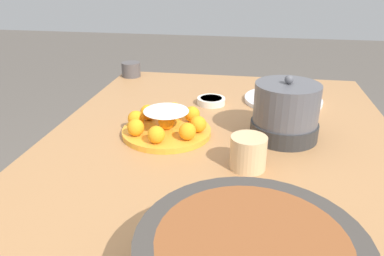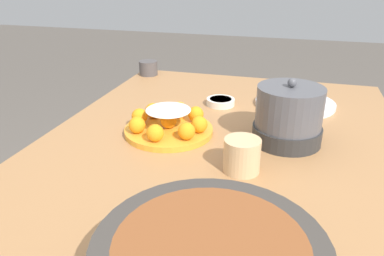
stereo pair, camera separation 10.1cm
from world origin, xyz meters
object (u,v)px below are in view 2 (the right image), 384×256
Objects in this scene: cup_far at (242,155)px; warming_pot at (288,116)px; seafood_platter at (294,101)px; cup_near at (148,68)px; cake_plate at (169,124)px; dining_table at (217,181)px; sauce_bowl at (221,102)px.

warming_pot is (-0.19, 0.09, 0.04)m from cup_far.
seafood_platter is at bearing 177.42° from warming_pot.
seafood_platter is 3.40× the size of cup_near.
seafood_platter is 0.31m from warming_pot.
cake_plate is 0.33m from warming_pot.
warming_pot reaches higher than seafood_platter.
cup_far is at bearing 41.44° from dining_table.
sauce_bowl is 0.34m from warming_pot.
sauce_bowl is at bearing -169.67° from dining_table.
dining_table is at bearing 35.18° from cup_near.
sauce_bowl is 0.52× the size of warming_pot.
cup_far is (0.08, 0.08, 0.13)m from dining_table.
cup_near is 0.92× the size of cup_far.
cake_plate is at bearing -114.28° from dining_table.
sauce_bowl is at bearing -74.53° from seafood_platter.
seafood_platter is at bearing 70.58° from cup_near.
cake_plate is (-0.07, -0.16, 0.12)m from dining_table.
dining_table is 14.59× the size of sauce_bowl.
sauce_bowl is at bearing -162.11° from cup_far.
seafood_platter is at bearing 134.39° from cake_plate.
seafood_platter is 0.66m from cup_near.
warming_pot is (0.30, -0.01, 0.06)m from seafood_platter.
dining_table is 0.36m from sauce_bowl.
cake_plate reaches higher than cup_near.
dining_table is at bearing -58.72° from warming_pot.
cake_plate reaches higher than sauce_bowl.
cup_far is (0.49, -0.11, 0.02)m from seafood_platter.
seafood_platter is (-0.33, 0.34, -0.01)m from cake_plate.
warming_pot reaches higher than cup_near.
cup_near is at bearing -144.01° from cup_far.
sauce_bowl is 0.36× the size of seafood_platter.
seafood_platter is (-0.07, 0.24, 0.00)m from sauce_bowl.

